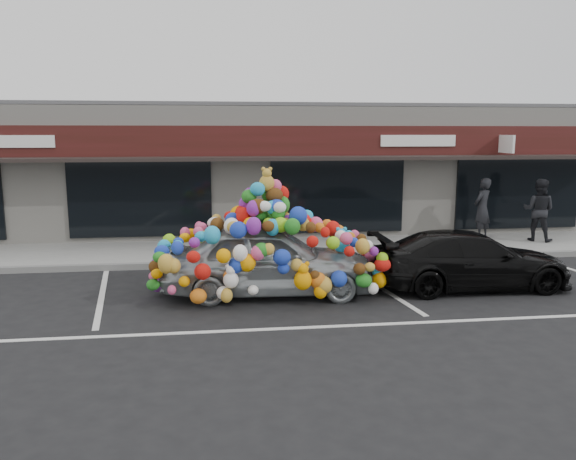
{
  "coord_description": "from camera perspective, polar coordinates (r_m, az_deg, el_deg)",
  "views": [
    {
      "loc": [
        -0.75,
        -11.63,
        3.4
      ],
      "look_at": [
        0.92,
        1.4,
        1.11
      ],
      "focal_mm": 35.0,
      "sensor_mm": 36.0,
      "label": 1
    }
  ],
  "objects": [
    {
      "name": "shop_building",
      "position": [
        20.13,
        -5.2,
        6.31
      ],
      "size": [
        24.0,
        7.2,
        4.31
      ],
      "color": "beige",
      "rests_on": "ground"
    },
    {
      "name": "pedestrian_b",
      "position": [
        18.56,
        24.11,
        1.87
      ],
      "size": [
        1.16,
        1.14,
        1.88
      ],
      "primitive_type": "imported",
      "rotation": [
        0.0,
        0.0,
        2.43
      ],
      "color": "black",
      "rests_on": "sidewalk"
    },
    {
      "name": "black_sedan",
      "position": [
        13.01,
        18.04,
        -2.9
      ],
      "size": [
        1.8,
        4.36,
        1.26
      ],
      "primitive_type": "imported",
      "rotation": [
        0.0,
        0.0,
        1.56
      ],
      "color": "black",
      "rests_on": "ground"
    },
    {
      "name": "lane_line",
      "position": [
        10.31,
        8.72,
        -9.47
      ],
      "size": [
        14.0,
        0.12,
        0.01
      ],
      "primitive_type": "cube",
      "color": "silver",
      "rests_on": "ground"
    },
    {
      "name": "parking_stripe_left",
      "position": [
        12.55,
        -18.39,
        -6.33
      ],
      "size": [
        0.73,
        4.37,
        0.01
      ],
      "primitive_type": "cube",
      "rotation": [
        0.0,
        0.0,
        0.14
      ],
      "color": "silver",
      "rests_on": "ground"
    },
    {
      "name": "toy_car",
      "position": [
        11.85,
        -2.05,
        -2.16
      ],
      "size": [
        3.19,
        4.8,
        2.74
      ],
      "rotation": [
        0.0,
        0.0,
        1.51
      ],
      "color": "#949A9D",
      "rests_on": "ground"
    },
    {
      "name": "kerb",
      "position": [
        14.54,
        -4.17,
        -3.37
      ],
      "size": [
        26.0,
        0.18,
        0.16
      ],
      "primitive_type": "cube",
      "color": "slate",
      "rests_on": "ground"
    },
    {
      "name": "sidewalk",
      "position": [
        16.0,
        -4.47,
        -2.15
      ],
      "size": [
        26.0,
        3.0,
        0.15
      ],
      "primitive_type": "cube",
      "color": "gray",
      "rests_on": "ground"
    },
    {
      "name": "pedestrian_a",
      "position": [
        18.3,
        19.13,
        2.08
      ],
      "size": [
        0.82,
        0.76,
        1.88
      ],
      "primitive_type": "imported",
      "rotation": [
        0.0,
        0.0,
        3.74
      ],
      "color": "black",
      "rests_on": "sidewalk"
    },
    {
      "name": "ground",
      "position": [
        12.14,
        -3.5,
        -6.4
      ],
      "size": [
        90.0,
        90.0,
        0.0
      ],
      "primitive_type": "plane",
      "color": "black",
      "rests_on": "ground"
    },
    {
      "name": "parking_stripe_mid",
      "position": [
        12.81,
        9.09,
        -5.62
      ],
      "size": [
        0.73,
        4.37,
        0.01
      ],
      "primitive_type": "cube",
      "rotation": [
        0.0,
        0.0,
        0.14
      ],
      "color": "silver",
      "rests_on": "ground"
    }
  ]
}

